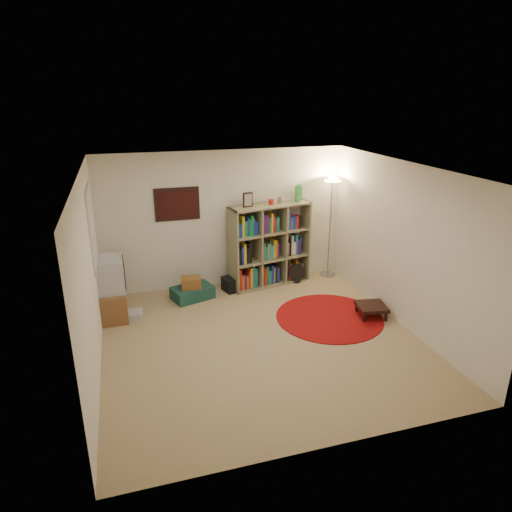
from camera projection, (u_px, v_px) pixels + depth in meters
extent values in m
cube|color=#A0865E|center=(261.00, 341.00, 6.71)|extent=(4.50, 4.50, 0.02)
cube|color=white|center=(262.00, 169.00, 5.86)|extent=(4.50, 4.50, 0.02)
cube|color=silver|center=(225.00, 219.00, 8.32)|extent=(4.50, 0.02, 2.50)
cube|color=silver|center=(334.00, 341.00, 4.25)|extent=(4.50, 0.02, 2.50)
cube|color=silver|center=(89.00, 279.00, 5.68)|extent=(0.02, 4.50, 2.50)
cube|color=silver|center=(404.00, 246.00, 6.90)|extent=(0.02, 4.50, 2.50)
cube|color=black|center=(177.00, 204.00, 7.95)|extent=(0.78, 0.04, 0.58)
cube|color=#3C0E0C|center=(177.00, 204.00, 7.93)|extent=(0.66, 0.01, 0.46)
cube|color=white|center=(92.00, 227.00, 6.75)|extent=(0.03, 1.00, 1.20)
cube|color=beige|center=(318.00, 215.00, 8.82)|extent=(0.08, 0.01, 0.12)
cube|color=#7F7854|center=(269.00, 282.00, 8.71)|extent=(1.59, 0.73, 0.03)
cube|color=#7F7854|center=(270.00, 206.00, 8.20)|extent=(1.59, 0.73, 0.03)
cube|color=#7F7854|center=(233.00, 251.00, 8.12)|extent=(0.12, 0.44, 1.53)
cube|color=#7F7854|center=(303.00, 239.00, 8.78)|extent=(0.12, 0.44, 1.53)
cube|color=#7F7854|center=(264.00, 242.00, 8.62)|extent=(1.51, 0.32, 1.53)
cube|color=#7F7854|center=(257.00, 247.00, 8.34)|extent=(0.11, 0.41, 1.47)
cube|color=#7F7854|center=(281.00, 243.00, 8.56)|extent=(0.11, 0.41, 1.47)
cube|color=#7F7854|center=(270.00, 258.00, 8.54)|extent=(1.52, 0.70, 0.03)
cube|color=#7F7854|center=(270.00, 232.00, 8.36)|extent=(1.52, 0.70, 0.03)
cube|color=gold|center=(237.00, 281.00, 8.29)|extent=(0.08, 0.18, 0.33)
cube|color=#A91D18|center=(239.00, 279.00, 8.30)|extent=(0.08, 0.18, 0.39)
cube|color=#C26618|center=(241.00, 282.00, 8.35)|extent=(0.08, 0.18, 0.27)
cube|color=#4B1861|center=(244.00, 281.00, 8.37)|extent=(0.07, 0.18, 0.27)
cube|color=#C26618|center=(246.00, 281.00, 8.39)|extent=(0.07, 0.18, 0.24)
cube|color=#A91D18|center=(248.00, 279.00, 8.39)|extent=(0.07, 0.18, 0.33)
cube|color=gold|center=(250.00, 277.00, 8.40)|extent=(0.08, 0.18, 0.38)
cube|color=teal|center=(252.00, 276.00, 8.42)|extent=(0.08, 0.18, 0.39)
cube|color=teal|center=(254.00, 277.00, 8.45)|extent=(0.08, 0.18, 0.36)
cube|color=#4B1861|center=(236.00, 258.00, 8.14)|extent=(0.08, 0.18, 0.25)
cube|color=black|center=(239.00, 256.00, 8.16)|extent=(0.08, 0.18, 0.27)
cube|color=navy|center=(241.00, 255.00, 8.17)|extent=(0.07, 0.18, 0.32)
cube|color=gold|center=(243.00, 253.00, 8.18)|extent=(0.08, 0.18, 0.37)
cube|color=black|center=(246.00, 255.00, 8.22)|extent=(0.08, 0.18, 0.28)
cube|color=black|center=(248.00, 252.00, 8.22)|extent=(0.08, 0.18, 0.38)
cube|color=#187933|center=(236.00, 229.00, 7.96)|extent=(0.08, 0.18, 0.31)
cube|color=navy|center=(239.00, 230.00, 7.99)|extent=(0.09, 0.18, 0.25)
cube|color=gold|center=(241.00, 226.00, 8.00)|extent=(0.08, 0.18, 0.38)
cube|color=#187933|center=(244.00, 229.00, 8.04)|extent=(0.08, 0.18, 0.29)
cube|color=navy|center=(246.00, 227.00, 8.05)|extent=(0.06, 0.18, 0.35)
cube|color=#187933|center=(248.00, 227.00, 8.07)|extent=(0.06, 0.18, 0.32)
cube|color=#187933|center=(250.00, 225.00, 8.08)|extent=(0.08, 0.18, 0.37)
cube|color=navy|center=(253.00, 227.00, 8.11)|extent=(0.06, 0.18, 0.30)
cube|color=navy|center=(255.00, 228.00, 8.13)|extent=(0.08, 0.18, 0.26)
cube|color=#A91D18|center=(261.00, 275.00, 8.51)|extent=(0.08, 0.18, 0.38)
cube|color=#A91D18|center=(263.00, 275.00, 8.54)|extent=(0.08, 0.18, 0.34)
cube|color=#187933|center=(266.00, 274.00, 8.56)|extent=(0.08, 0.18, 0.35)
cube|color=teal|center=(268.00, 276.00, 8.59)|extent=(0.08, 0.18, 0.26)
cube|color=navy|center=(271.00, 273.00, 8.60)|extent=(0.08, 0.18, 0.35)
cube|color=olive|center=(272.00, 274.00, 8.63)|extent=(0.06, 0.18, 0.31)
cube|color=black|center=(274.00, 273.00, 8.64)|extent=(0.07, 0.18, 0.35)
cube|color=navy|center=(276.00, 274.00, 8.67)|extent=(0.08, 0.18, 0.30)
cube|color=#4B1861|center=(261.00, 253.00, 8.36)|extent=(0.07, 0.18, 0.26)
cube|color=teal|center=(263.00, 251.00, 8.36)|extent=(0.07, 0.18, 0.32)
cube|color=#187933|center=(265.00, 252.00, 8.40)|extent=(0.07, 0.18, 0.25)
cube|color=olive|center=(267.00, 251.00, 8.41)|extent=(0.07, 0.18, 0.29)
cube|color=teal|center=(268.00, 250.00, 8.42)|extent=(0.06, 0.18, 0.32)
cube|color=teal|center=(270.00, 251.00, 8.45)|extent=(0.09, 0.18, 0.26)
cube|color=gold|center=(273.00, 249.00, 8.45)|extent=(0.06, 0.18, 0.35)
cube|color=#C26618|center=(274.00, 248.00, 8.47)|extent=(0.07, 0.18, 0.34)
cube|color=#4B1861|center=(276.00, 250.00, 8.50)|extent=(0.06, 0.18, 0.28)
cube|color=teal|center=(261.00, 227.00, 8.19)|extent=(0.06, 0.18, 0.26)
cube|color=#4B1861|center=(263.00, 224.00, 8.19)|extent=(0.08, 0.18, 0.36)
cube|color=#4B1861|center=(266.00, 224.00, 8.22)|extent=(0.08, 0.18, 0.35)
cube|color=#187933|center=(268.00, 225.00, 8.25)|extent=(0.08, 0.18, 0.29)
cube|color=gold|center=(270.00, 223.00, 8.25)|extent=(0.06, 0.18, 0.37)
cube|color=#A91D18|center=(272.00, 223.00, 8.28)|extent=(0.07, 0.18, 0.33)
cube|color=#4B1861|center=(274.00, 225.00, 8.31)|extent=(0.07, 0.18, 0.26)
cube|color=#187933|center=(276.00, 224.00, 8.32)|extent=(0.08, 0.18, 0.29)
cube|color=#4B1861|center=(284.00, 270.00, 8.73)|extent=(0.07, 0.18, 0.37)
cube|color=#A91D18|center=(286.00, 272.00, 8.77)|extent=(0.07, 0.18, 0.29)
cube|color=olive|center=(288.00, 270.00, 8.78)|extent=(0.06, 0.18, 0.33)
cube|color=#C26618|center=(290.00, 271.00, 8.80)|extent=(0.08, 0.18, 0.30)
cube|color=teal|center=(292.00, 271.00, 8.83)|extent=(0.08, 0.18, 0.26)
cube|color=#C26618|center=(294.00, 268.00, 8.84)|extent=(0.07, 0.18, 0.36)
cube|color=olive|center=(296.00, 269.00, 8.87)|extent=(0.08, 0.18, 0.31)
cube|color=black|center=(298.00, 270.00, 8.90)|extent=(0.07, 0.18, 0.24)
cube|color=olive|center=(300.00, 269.00, 8.91)|extent=(0.07, 0.18, 0.28)
cube|color=#4B1861|center=(285.00, 249.00, 8.59)|extent=(0.07, 0.18, 0.25)
cube|color=olive|center=(286.00, 248.00, 8.60)|extent=(0.06, 0.18, 0.26)
cube|color=black|center=(288.00, 246.00, 8.60)|extent=(0.07, 0.18, 0.35)
cube|color=silver|center=(290.00, 245.00, 8.62)|extent=(0.07, 0.18, 0.38)
cube|color=silver|center=(292.00, 247.00, 8.66)|extent=(0.08, 0.18, 0.25)
cube|color=teal|center=(294.00, 244.00, 8.65)|extent=(0.07, 0.18, 0.39)
cube|color=#4B1861|center=(296.00, 246.00, 8.69)|extent=(0.07, 0.18, 0.28)
cube|color=navy|center=(298.00, 245.00, 8.70)|extent=(0.07, 0.18, 0.33)
cube|color=teal|center=(286.00, 220.00, 8.40)|extent=(0.09, 0.18, 0.38)
cube|color=#4B1861|center=(288.00, 220.00, 8.43)|extent=(0.07, 0.18, 0.35)
cube|color=teal|center=(290.00, 223.00, 8.46)|extent=(0.06, 0.18, 0.24)
cube|color=navy|center=(291.00, 222.00, 8.47)|extent=(0.07, 0.18, 0.27)
cube|color=navy|center=(293.00, 222.00, 8.49)|extent=(0.07, 0.18, 0.25)
cube|color=#A91D18|center=(295.00, 222.00, 8.51)|extent=(0.09, 0.18, 0.26)
cube|color=black|center=(297.00, 222.00, 8.53)|extent=(0.07, 0.18, 0.26)
cube|color=black|center=(248.00, 200.00, 7.97)|extent=(0.19, 0.06, 0.26)
cube|color=gray|center=(248.00, 200.00, 7.96)|extent=(0.14, 0.04, 0.21)
cylinder|color=#9D180E|center=(271.00, 202.00, 8.18)|extent=(0.10, 0.10, 0.10)
cylinder|color=#A4A6A8|center=(280.00, 200.00, 8.26)|extent=(0.09, 0.09, 0.12)
cylinder|color=#39964B|center=(297.00, 194.00, 8.34)|extent=(0.10, 0.10, 0.31)
cylinder|color=#39964B|center=(300.00, 192.00, 8.46)|extent=(0.10, 0.10, 0.31)
cylinder|color=#A4A6A8|center=(327.00, 274.00, 9.10)|extent=(0.40, 0.40, 0.03)
cylinder|color=#A4A6A8|center=(330.00, 230.00, 8.78)|extent=(0.03, 0.03, 1.82)
cone|color=#A4A6A8|center=(333.00, 181.00, 8.46)|extent=(0.48, 0.48, 0.15)
cylinder|color=#FFD88C|center=(333.00, 181.00, 8.46)|extent=(0.38, 0.38, 0.02)
cylinder|color=black|center=(296.00, 281.00, 8.77)|extent=(0.20, 0.20, 0.03)
cylinder|color=black|center=(296.00, 277.00, 8.74)|extent=(0.04, 0.04, 0.13)
cylinder|color=black|center=(296.00, 272.00, 8.68)|extent=(0.33, 0.12, 0.32)
cube|color=brown|center=(111.00, 304.00, 7.31)|extent=(0.50, 0.70, 0.48)
cube|color=#B9B9BE|center=(108.00, 275.00, 7.14)|extent=(0.49, 0.59, 0.53)
cube|color=black|center=(124.00, 273.00, 7.21)|extent=(0.03, 0.50, 0.44)
cube|color=black|center=(124.00, 273.00, 7.21)|extent=(0.02, 0.44, 0.39)
cube|color=#B9B9BE|center=(132.00, 315.00, 7.35)|extent=(0.36, 0.31, 0.11)
cube|color=#163D35|center=(193.00, 293.00, 8.03)|extent=(0.79, 0.63, 0.22)
cube|color=brown|center=(191.00, 283.00, 7.92)|extent=(0.36, 0.28, 0.19)
cube|color=black|center=(234.00, 283.00, 8.37)|extent=(0.45, 0.40, 0.26)
cylinder|color=white|center=(234.00, 285.00, 8.31)|extent=(0.15, 0.15, 0.25)
cylinder|color=maroon|center=(329.00, 317.00, 7.38)|extent=(1.72, 1.72, 0.02)
cube|color=black|center=(372.00, 306.00, 7.36)|extent=(0.52, 0.52, 0.05)
cube|color=black|center=(364.00, 318.00, 7.20)|extent=(0.04, 0.04, 0.16)
cube|color=black|center=(386.00, 316.00, 7.24)|extent=(0.04, 0.04, 0.16)
cube|color=black|center=(357.00, 308.00, 7.54)|extent=(0.04, 0.04, 0.16)
cube|color=black|center=(378.00, 307.00, 7.58)|extent=(0.04, 0.04, 0.16)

